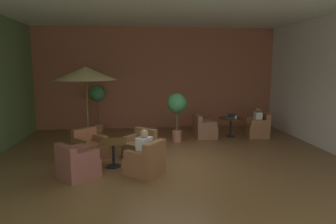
{
  "coord_description": "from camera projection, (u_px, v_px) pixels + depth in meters",
  "views": [
    {
      "loc": [
        -0.91,
        -7.92,
        2.65
      ],
      "look_at": [
        0.0,
        0.48,
        1.33
      ],
      "focal_mm": 32.17,
      "sensor_mm": 36.0,
      "label": 1
    }
  ],
  "objects": [
    {
      "name": "armchair_front_right_south",
      "position": [
        146.0,
        162.0,
        7.33
      ],
      "size": [
        1.08,
        1.07,
        0.86
      ],
      "color": "brown",
      "rests_on": "ground_plane"
    },
    {
      "name": "open_laptop",
      "position": [
        231.0,
        117.0,
        11.13
      ],
      "size": [
        0.31,
        0.23,
        0.2
      ],
      "color": "#9EA0A5",
      "rests_on": "cafe_table_front_left"
    },
    {
      "name": "armchair_front_right_north",
      "position": [
        90.0,
        148.0,
        8.56
      ],
      "size": [
        1.04,
        1.04,
        0.85
      ],
      "color": "#935538",
      "rests_on": "ground_plane"
    },
    {
      "name": "patron_blue_shirt",
      "position": [
        258.0,
        117.0,
        11.14
      ],
      "size": [
        0.29,
        0.4,
        0.66
      ],
      "color": "silver",
      "rests_on": "ground_plane"
    },
    {
      "name": "armchair_front_left_north",
      "position": [
        204.0,
        129.0,
        11.05
      ],
      "size": [
        0.8,
        0.79,
        0.86
      ],
      "color": "#915E46",
      "rests_on": "ground_plane"
    },
    {
      "name": "potted_tree_left_corner",
      "position": [
        98.0,
        100.0,
        11.83
      ],
      "size": [
        0.61,
        0.61,
        1.85
      ],
      "color": "#AD6C45",
      "rests_on": "ground_plane"
    },
    {
      "name": "iced_drink_cup",
      "position": [
        236.0,
        117.0,
        11.08
      ],
      "size": [
        0.08,
        0.08,
        0.11
      ],
      "primitive_type": "cylinder",
      "color": "silver",
      "rests_on": "cafe_table_front_left"
    },
    {
      "name": "armchair_front_left_east",
      "position": [
        259.0,
        128.0,
        11.2
      ],
      "size": [
        0.83,
        0.88,
        0.91
      ],
      "color": "#935E3C",
      "rests_on": "ground_plane"
    },
    {
      "name": "patron_by_window",
      "position": [
        144.0,
        146.0,
        7.29
      ],
      "size": [
        0.42,
        0.44,
        0.71
      ],
      "color": "silver",
      "rests_on": "ground_plane"
    },
    {
      "name": "ground_plane",
      "position": [
        170.0,
        163.0,
        8.29
      ],
      "size": [
        10.12,
        9.52,
        0.02
      ],
      "primitive_type": "cube",
      "color": "brown"
    },
    {
      "name": "cafe_table_front_right",
      "position": [
        113.0,
        147.0,
        7.86
      ],
      "size": [
        0.72,
        0.72,
        0.7
      ],
      "color": "black",
      "rests_on": "ground_plane"
    },
    {
      "name": "armchair_front_right_west",
      "position": [
        140.0,
        147.0,
        8.73
      ],
      "size": [
        1.05,
        1.05,
        0.81
      ],
      "color": "brown",
      "rests_on": "ground_plane"
    },
    {
      "name": "ceiling_slab",
      "position": [
        170.0,
        3.0,
        7.64
      ],
      "size": [
        10.12,
        9.52,
        0.06
      ],
      "primitive_type": "cube",
      "color": "silver",
      "rests_on": "wall_back_brick"
    },
    {
      "name": "potted_tree_mid_left",
      "position": [
        177.0,
        107.0,
        10.3
      ],
      "size": [
        0.69,
        0.69,
        1.71
      ],
      "color": "#A8644D",
      "rests_on": "ground_plane"
    },
    {
      "name": "patio_umbrella_tall_red",
      "position": [
        86.0,
        74.0,
        9.89
      ],
      "size": [
        2.02,
        2.02,
        2.6
      ],
      "color": "#2D2D2D",
      "rests_on": "ground_plane"
    },
    {
      "name": "armchair_front_right_east",
      "position": [
        77.0,
        164.0,
        7.15
      ],
      "size": [
        1.11,
        1.11,
        0.83
      ],
      "color": "#8F4F46",
      "rests_on": "ground_plane"
    },
    {
      "name": "wall_back_brick",
      "position": [
        157.0,
        79.0,
        12.6
      ],
      "size": [
        10.12,
        0.08,
        4.17
      ],
      "primitive_type": "cube",
      "color": "#99563E",
      "rests_on": "ground_plane"
    },
    {
      "name": "cafe_table_front_left",
      "position": [
        231.0,
        122.0,
        11.19
      ],
      "size": [
        0.79,
        0.79,
        0.7
      ],
      "color": "black",
      "rests_on": "ground_plane"
    }
  ]
}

